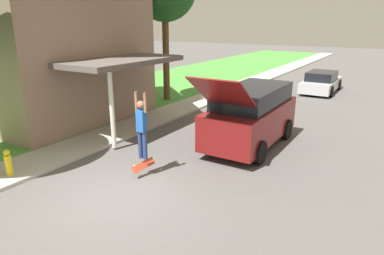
{
  "coord_description": "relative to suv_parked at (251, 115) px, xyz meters",
  "views": [
    {
      "loc": [
        5.95,
        -5.76,
        4.35
      ],
      "look_at": [
        0.58,
        2.96,
        1.17
      ],
      "focal_mm": 32.0,
      "sensor_mm": 36.0,
      "label": 1
    }
  ],
  "objects": [
    {
      "name": "skateboard",
      "position": [
        -1.66,
        -4.08,
        -0.82
      ],
      "size": [
        0.32,
        0.75,
        0.32
      ],
      "color": "#B73D23",
      "rests_on": "ground_plane"
    },
    {
      "name": "ground_plane",
      "position": [
        -1.55,
        -5.43,
        -1.15
      ],
      "size": [
        120.0,
        120.0,
        0.0
      ],
      "primitive_type": "plane",
      "color": "#54514F"
    },
    {
      "name": "sidewalk",
      "position": [
        -5.15,
        0.57,
        -1.1
      ],
      "size": [
        1.8,
        80.0,
        0.1
      ],
      "color": "#ADA89E",
      "rests_on": "ground_plane"
    },
    {
      "name": "house",
      "position": [
        -10.11,
        -1.18,
        3.52
      ],
      "size": [
        10.83,
        7.84,
        8.83
      ],
      "color": "#89705B",
      "rests_on": "lawn"
    },
    {
      "name": "car_down_street",
      "position": [
        0.02,
        11.77,
        -0.53
      ],
      "size": [
        1.94,
        4.51,
        1.31
      ],
      "color": "#B7B7BC",
      "rests_on": "ground_plane"
    },
    {
      "name": "lawn",
      "position": [
        -9.55,
        0.57,
        -1.11
      ],
      "size": [
        10.0,
        80.0,
        0.08
      ],
      "color": "#478E38",
      "rests_on": "ground_plane"
    },
    {
      "name": "skateboarder",
      "position": [
        -1.66,
        -4.07,
        0.41
      ],
      "size": [
        0.41,
        0.23,
        1.96
      ],
      "color": "navy",
      "rests_on": "ground_plane"
    },
    {
      "name": "fire_hydrant",
      "position": [
        -4.85,
        -6.24,
        -0.67
      ],
      "size": [
        0.2,
        0.2,
        0.78
      ],
      "color": "gold",
      "rests_on": "sidewalk"
    },
    {
      "name": "suv_parked",
      "position": [
        0.0,
        0.0,
        0.0
      ],
      "size": [
        2.07,
        5.35,
        2.87
      ],
      "color": "maroon",
      "rests_on": "ground_plane"
    }
  ]
}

